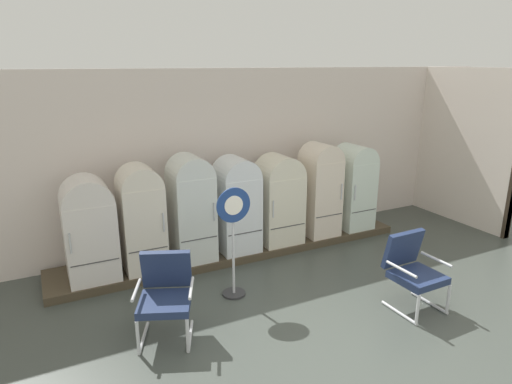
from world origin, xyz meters
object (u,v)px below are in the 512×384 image
at_px(refrigerator_1, 141,215).
at_px(armchair_left, 165,292).
at_px(refrigerator_3, 237,202).
at_px(armchair_right, 412,268).
at_px(refrigerator_2, 191,205).
at_px(refrigerator_4, 279,197).
at_px(refrigerator_6, 354,184).
at_px(refrigerator_0, 89,226).
at_px(refrigerator_5, 320,187).
at_px(sign_stand, 234,243).

height_order(refrigerator_1, armchair_left, refrigerator_1).
height_order(refrigerator_3, armchair_right, refrigerator_3).
xyz_separation_m(refrigerator_2, refrigerator_4, (1.53, -0.01, -0.08)).
distance_m(refrigerator_6, armchair_right, 2.68).
bearing_deg(armchair_right, refrigerator_6, 68.20).
xyz_separation_m(refrigerator_0, refrigerator_3, (2.24, -0.01, 0.04)).
xyz_separation_m(refrigerator_5, armchair_right, (-0.22, -2.44, -0.45)).
bearing_deg(refrigerator_0, refrigerator_5, -0.43).
height_order(refrigerator_2, refrigerator_5, refrigerator_2).
bearing_deg(refrigerator_2, refrigerator_0, 179.39).
bearing_deg(armchair_right, refrigerator_3, 119.20).
height_order(refrigerator_1, refrigerator_2, refrigerator_2).
height_order(refrigerator_6, armchair_right, refrigerator_6).
relative_size(refrigerator_4, armchair_left, 1.52).
relative_size(refrigerator_3, refrigerator_4, 1.02).
bearing_deg(refrigerator_2, armchair_right, -49.02).
height_order(armchair_right, sign_stand, sign_stand).
bearing_deg(sign_stand, refrigerator_6, 21.93).
distance_m(refrigerator_1, refrigerator_4, 2.30).
height_order(refrigerator_5, refrigerator_6, refrigerator_5).
bearing_deg(refrigerator_6, refrigerator_1, -179.70).
height_order(refrigerator_1, refrigerator_6, refrigerator_1).
height_order(refrigerator_4, armchair_left, refrigerator_4).
xyz_separation_m(refrigerator_0, refrigerator_2, (1.48, -0.02, 0.10)).
bearing_deg(refrigerator_4, armchair_right, -76.33).
xyz_separation_m(refrigerator_4, refrigerator_5, (0.82, -0.01, 0.08)).
xyz_separation_m(refrigerator_5, armchair_left, (-3.23, -1.62, -0.45)).
distance_m(refrigerator_0, refrigerator_5, 3.84).
bearing_deg(refrigerator_0, armchair_left, -69.99).
height_order(refrigerator_3, refrigerator_4, refrigerator_3).
relative_size(refrigerator_1, refrigerator_6, 1.02).
height_order(refrigerator_0, refrigerator_4, refrigerator_4).
height_order(refrigerator_4, armchair_right, refrigerator_4).
height_order(refrigerator_3, refrigerator_5, refrigerator_5).
xyz_separation_m(refrigerator_3, refrigerator_5, (1.59, -0.01, 0.05)).
distance_m(refrigerator_4, armchair_left, 2.94).
relative_size(refrigerator_4, armchair_right, 1.52).
height_order(refrigerator_3, sign_stand, refrigerator_3).
distance_m(refrigerator_2, armchair_left, 1.91).
xyz_separation_m(refrigerator_1, refrigerator_2, (0.76, 0.01, 0.04)).
xyz_separation_m(refrigerator_2, armchair_right, (2.13, -2.45, -0.45)).
height_order(armchair_left, armchair_right, same).
bearing_deg(armchair_left, refrigerator_0, 110.01).
xyz_separation_m(refrigerator_0, refrigerator_6, (4.59, -0.01, 0.04)).
xyz_separation_m(refrigerator_1, refrigerator_5, (3.11, -0.00, 0.04)).
relative_size(refrigerator_6, armchair_right, 1.56).
xyz_separation_m(refrigerator_5, refrigerator_6, (0.76, 0.02, -0.05)).
bearing_deg(sign_stand, refrigerator_5, 28.08).
distance_m(refrigerator_1, refrigerator_6, 3.87).
bearing_deg(refrigerator_6, refrigerator_0, 179.93).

